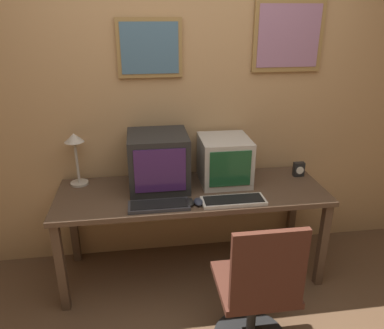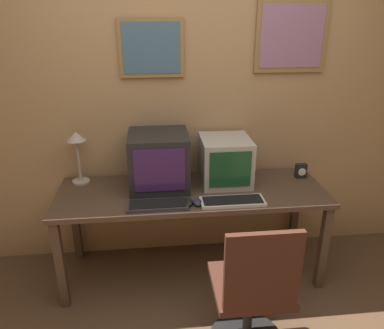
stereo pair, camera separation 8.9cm
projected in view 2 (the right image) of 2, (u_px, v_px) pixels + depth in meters
name	position (u px, v px, depth m)	size (l,w,h in m)	color
wall_back	(187.00, 98.00, 2.85)	(8.00, 0.08, 2.60)	tan
desk	(192.00, 199.00, 2.75)	(1.94, 0.66, 0.71)	#4C3828
monitor_left	(159.00, 160.00, 2.72)	(0.42, 0.42, 0.41)	black
monitor_right	(225.00, 161.00, 2.80)	(0.36, 0.39, 0.35)	#B7B2A8
keyboard_main	(158.00, 205.00, 2.49)	(0.41, 0.16, 0.03)	#333338
keyboard_side	(233.00, 201.00, 2.54)	(0.44, 0.16, 0.03)	beige
mouse_near_keyboard	(197.00, 202.00, 2.52)	(0.06, 0.11, 0.04)	#282D3D
mouse_far_corner	(188.00, 202.00, 2.52)	(0.06, 0.11, 0.04)	black
desk_clock	(301.00, 171.00, 2.92)	(0.08, 0.05, 0.11)	black
desk_lamp	(77.00, 146.00, 2.74)	(0.14, 0.14, 0.40)	#B2A899
office_chair	(252.00, 298.00, 2.14)	(0.46, 0.46, 0.92)	black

